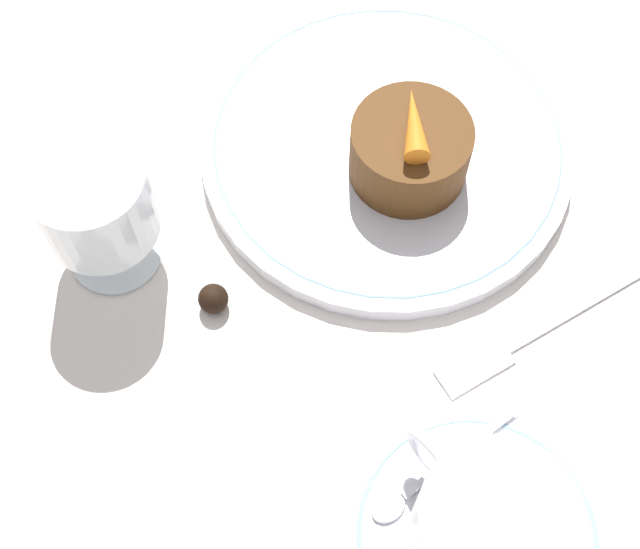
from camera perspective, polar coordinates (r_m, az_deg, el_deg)
The scene contains 10 objects.
ground_plane at distance 0.66m, azimuth 1.58°, elevation 7.90°, with size 3.00×3.00×0.00m, color white.
dinner_plate at distance 0.65m, azimuth 4.29°, elevation 8.19°, with size 0.27×0.27×0.01m.
saucer at distance 0.55m, azimuth 9.97°, elevation -16.16°, with size 0.15×0.15×0.01m.
coffee_cup at distance 0.51m, azimuth 10.91°, elevation -15.58°, with size 0.11×0.09×0.07m.
spoon at distance 0.55m, azimuth 7.29°, elevation -12.51°, with size 0.02×0.12×0.00m.
wine_glass at distance 0.57m, azimuth -14.17°, elevation 4.24°, with size 0.07×0.07×0.10m.
fork at distance 0.60m, azimuth 13.30°, elevation -3.74°, with size 0.04×0.18×0.01m.
dessert_cake at distance 0.61m, azimuth 5.77°, elevation 7.89°, with size 0.08×0.08×0.05m.
carrot_garnish at distance 0.59m, azimuth 6.05°, elevation 9.62°, with size 0.05×0.05×0.02m.
chocolate_truffle at distance 0.59m, azimuth -6.85°, elevation -1.55°, with size 0.02×0.02×0.02m.
Camera 1 is at (-0.28, 0.24, 0.54)m, focal length 50.00 mm.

